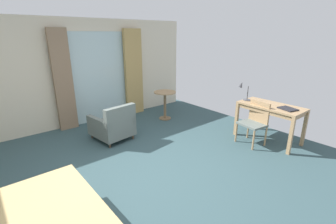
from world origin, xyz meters
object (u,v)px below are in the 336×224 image
object	(u,v)px
desk_chair	(255,120)
round_cafe_table	(165,99)
writing_desk	(271,110)
closed_book	(288,109)
desk_lamp	(243,89)
armchair_by_window	(113,125)

from	to	relation	value
desk_chair	round_cafe_table	xyz separation A→B (m)	(-0.47, 2.29, 0.04)
writing_desk	closed_book	bearing A→B (deg)	-95.75
writing_desk	desk_lamp	world-z (taller)	desk_lamp
desk_chair	desk_lamp	bearing A→B (deg)	65.65
writing_desk	closed_book	world-z (taller)	closed_book
desk_lamp	closed_book	xyz separation A→B (m)	(0.11, -0.94, -0.24)
writing_desk	round_cafe_table	xyz separation A→B (m)	(-0.83, 2.41, -0.14)
round_cafe_table	desk_chair	bearing A→B (deg)	-78.40
desk_chair	armchair_by_window	size ratio (longest dim) A/B	1.00
armchair_by_window	writing_desk	bearing A→B (deg)	-40.28
writing_desk	desk_lamp	xyz separation A→B (m)	(-0.14, 0.60, 0.35)
writing_desk	armchair_by_window	distance (m)	3.27
armchair_by_window	desk_chair	bearing A→B (deg)	-43.09
desk_lamp	round_cafe_table	bearing A→B (deg)	110.79
closed_book	armchair_by_window	bearing A→B (deg)	150.76
round_cafe_table	armchair_by_window	bearing A→B (deg)	-169.48
desk_chair	armchair_by_window	world-z (taller)	desk_chair
desk_chair	closed_book	size ratio (longest dim) A/B	2.84
desk_lamp	round_cafe_table	world-z (taller)	desk_lamp
writing_desk	closed_book	size ratio (longest dim) A/B	4.06
closed_book	armchair_by_window	size ratio (longest dim) A/B	0.35
writing_desk	desk_chair	world-z (taller)	desk_chair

